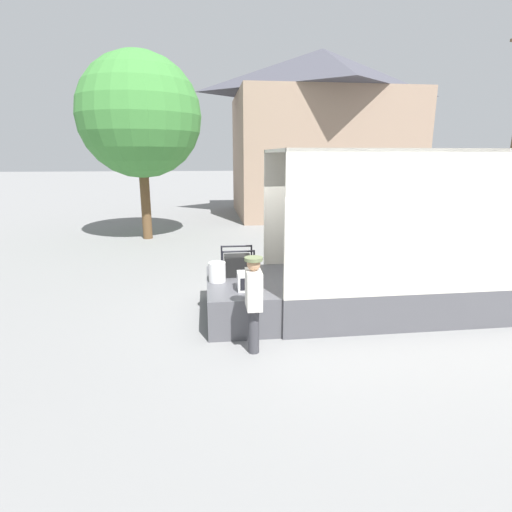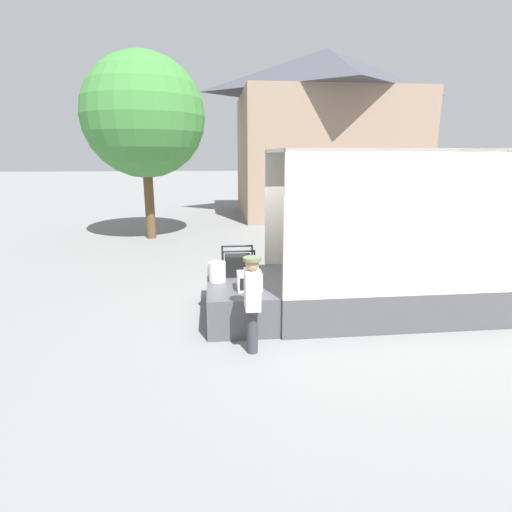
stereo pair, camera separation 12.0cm
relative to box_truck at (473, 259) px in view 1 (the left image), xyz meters
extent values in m
plane|color=gray|center=(-4.31, 0.00, -1.03)|extent=(160.00, 160.00, 0.00)
cube|color=#4C4C51|center=(-1.86, 0.00, -0.66)|extent=(4.91, 2.42, 0.74)
cube|color=beige|center=(-1.86, 1.18, 0.98)|extent=(4.91, 0.06, 2.54)
cube|color=beige|center=(-1.86, -1.18, 0.98)|extent=(4.91, 0.06, 2.54)
cube|color=beige|center=(0.56, 0.00, 0.98)|extent=(0.06, 2.42, 2.54)
cube|color=beige|center=(-1.86, 0.00, 2.22)|extent=(4.91, 2.42, 0.06)
cylinder|color=yellow|center=(-2.30, 0.00, -0.11)|extent=(0.29, 0.29, 0.36)
cube|color=#B2A893|center=(-2.39, 0.55, -0.16)|extent=(0.44, 0.32, 0.25)
cube|color=#B2A893|center=(-1.04, -0.75, -0.11)|extent=(0.44, 0.32, 0.36)
cube|color=#2D7F33|center=(-1.60, 0.49, -0.13)|extent=(0.44, 0.32, 0.32)
cube|color=#4C4C51|center=(-4.96, 0.00, -0.66)|extent=(1.30, 2.30, 0.74)
cube|color=white|center=(-4.82, -0.54, -0.12)|extent=(0.45, 0.37, 0.33)
cube|color=black|center=(-4.87, -0.73, -0.12)|extent=(0.29, 0.01, 0.22)
cube|color=black|center=(-4.97, 0.41, -0.08)|extent=(0.54, 0.41, 0.42)
cylinder|color=slate|center=(-4.76, 0.41, -0.06)|extent=(0.20, 0.22, 0.22)
cylinder|color=black|center=(-5.29, 0.17, 0.00)|extent=(0.04, 0.04, 0.58)
cylinder|color=black|center=(-4.66, 0.17, 0.00)|extent=(0.04, 0.04, 0.58)
cylinder|color=black|center=(-5.29, 0.64, 0.00)|extent=(0.04, 0.04, 0.58)
cylinder|color=black|center=(-4.66, 0.64, 0.00)|extent=(0.04, 0.04, 0.58)
cylinder|color=black|center=(-4.97, 0.17, 0.27)|extent=(0.63, 0.04, 0.04)
cylinder|color=black|center=(-4.97, 0.64, 0.27)|extent=(0.63, 0.04, 0.04)
cylinder|color=silver|center=(-5.41, 0.02, -0.10)|extent=(0.34, 0.34, 0.39)
cylinder|color=#38383D|center=(-4.87, -1.58, -0.64)|extent=(0.18, 0.18, 0.78)
cube|color=beige|center=(-4.87, -1.58, 0.07)|extent=(0.24, 0.44, 0.62)
sphere|color=tan|center=(-4.87, -1.58, 0.48)|extent=(0.22, 0.22, 0.22)
cylinder|color=#606B47|center=(-4.87, -1.58, 0.57)|extent=(0.29, 0.29, 0.05)
cube|color=gray|center=(0.58, 14.14, 2.11)|extent=(8.88, 6.96, 6.27)
pyramid|color=#42424C|center=(0.58, 14.14, 6.34)|extent=(9.33, 7.30, 2.20)
cylinder|color=brown|center=(-7.89, 8.23, 0.25)|extent=(0.36, 0.36, 2.56)
sphere|color=#3D7F38|center=(-7.89, 8.23, 3.54)|extent=(4.46, 4.46, 4.46)
camera|label=1|loc=(-5.58, -7.55, 2.13)|focal=28.00mm
camera|label=2|loc=(-5.46, -7.57, 2.13)|focal=28.00mm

